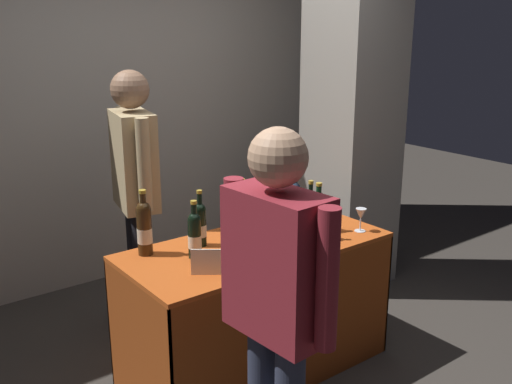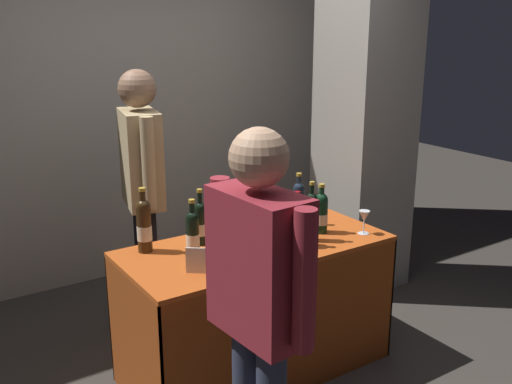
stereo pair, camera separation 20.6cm
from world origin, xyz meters
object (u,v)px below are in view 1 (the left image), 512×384
Objects in this scene: display_bottle_0 at (144,227)px; taster_foreground_right at (277,295)px; vendor_presenter at (135,180)px; wine_glass_near_taster at (361,215)px; wine_glass_mid at (258,229)px; wine_glass_near_vendor at (287,204)px; concrete_pillar at (353,95)px; featured_wine_bottle at (195,234)px; tasting_table at (256,285)px.

display_bottle_0 is 1.08m from taster_foreground_right.
display_bottle_0 is 0.22× the size of taster_foreground_right.
vendor_presenter is 1.05× the size of taster_foreground_right.
wine_glass_mid is at bearing 166.28° from wine_glass_near_taster.
wine_glass_near_vendor is 0.87× the size of wine_glass_near_taster.
concrete_pillar is 20.73× the size of wine_glass_near_taster.
taster_foreground_right is at bearing -131.97° from wine_glass_near_vendor.
concrete_pillar reaches higher than wine_glass_mid.
wine_glass_near_taster is at bearing -67.90° from wine_glass_near_vendor.
wine_glass_near_vendor is 0.96m from vendor_presenter.
display_bottle_0 reaches higher than wine_glass_near_vendor.
taster_foreground_right is (-1.16, -0.63, 0.08)m from wine_glass_near_taster.
concrete_pillar reaches higher than wine_glass_near_taster.
concrete_pillar reaches higher than vendor_presenter.
wine_glass_mid is (-1.38, -0.64, -0.56)m from concrete_pillar.
display_bottle_0 is 0.65m from vendor_presenter.
featured_wine_bottle is at bearing -46.46° from display_bottle_0.
concrete_pillar is at bearing 17.64° from featured_wine_bottle.
display_bottle_0 is at bearing -179.81° from wine_glass_near_vendor.
wine_glass_near_vendor is at bearing 14.01° from featured_wine_bottle.
display_bottle_0 is (-0.56, 0.24, 0.40)m from tasting_table.
taster_foreground_right is (-0.24, -1.68, -0.06)m from vendor_presenter.
featured_wine_bottle is at bearing -162.36° from concrete_pillar.
wine_glass_near_taster is (0.61, -0.21, 0.35)m from tasting_table.
wine_glass_near_taster is at bearing -20.90° from display_bottle_0.
tasting_table is 10.72× the size of wine_glass_near_taster.
display_bottle_0 reaches higher than tasting_table.
featured_wine_bottle is 1.01m from wine_glass_near_taster.
taster_foreground_right reaches higher than wine_glass_near_taster.
wine_glass_near_taster is at bearing -65.19° from taster_foreground_right.
display_bottle_0 is 0.99m from wine_glass_near_vendor.
taster_foreground_right is at bearing 4.51° from vendor_presenter.
taster_foreground_right is (-0.55, -0.84, 0.43)m from tasting_table.
taster_foreground_right reaches higher than display_bottle_0.
wine_glass_near_vendor is 0.48m from wine_glass_near_taster.
wine_glass_near_vendor is at bearing -159.33° from concrete_pillar.
vendor_presenter is (0.06, 0.79, 0.11)m from featured_wine_bottle.
concrete_pillar reaches higher than display_bottle_0.
tasting_table is 0.60m from wine_glass_near_vendor.
concrete_pillar is at bearing 10.43° from display_bottle_0.
display_bottle_0 is at bearing 151.27° from wine_glass_mid.
vendor_presenter reaches higher than featured_wine_bottle.
wine_glass_near_taster is at bearing -132.86° from concrete_pillar.
wine_glass_mid is 0.66m from wine_glass_near_taster.
featured_wine_bottle is 0.80m from vendor_presenter.
wine_glass_near_vendor is at bearing 32.71° from wine_glass_mid.
tasting_table is 0.73m from wine_glass_near_taster.
display_bottle_0 reaches higher than wine_glass_near_taster.
vendor_presenter reaches higher than taster_foreground_right.
vendor_presenter is (-1.66, 0.24, -0.43)m from concrete_pillar.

